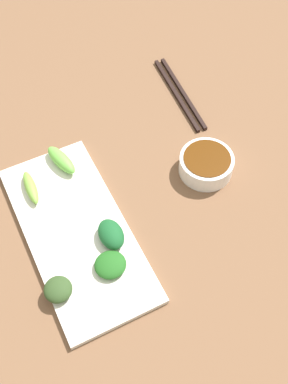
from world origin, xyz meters
name	(u,v)px	position (x,y,z in m)	size (l,w,h in m)	color
tabletop	(136,217)	(0.00, 0.00, 0.01)	(2.10, 2.10, 0.02)	brown
sauce_bowl	(206,164)	(-0.17, -0.03, 0.04)	(0.11, 0.11, 0.04)	white
serving_plate	(77,232)	(0.11, -0.01, 0.03)	(0.17, 0.38, 0.01)	silver
broccoli_leafy_0	(110,265)	(0.09, 0.08, 0.04)	(0.06, 0.05, 0.02)	#1F591C
broccoli_leafy_1	(111,234)	(0.06, 0.03, 0.05)	(0.04, 0.06, 0.03)	#175327
broccoli_leafy_2	(58,289)	(0.18, 0.09, 0.04)	(0.05, 0.05, 0.02)	#2D4621
broccoli_stalk_3	(61,160)	(0.08, -0.16, 0.05)	(0.03, 0.08, 0.03)	#68B944
broccoli_stalk_4	(31,188)	(0.16, -0.13, 0.04)	(0.02, 0.08, 0.02)	#78AF3F
chopsticks	(180,94)	(-0.22, -0.23, 0.02)	(0.04, 0.23, 0.01)	black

